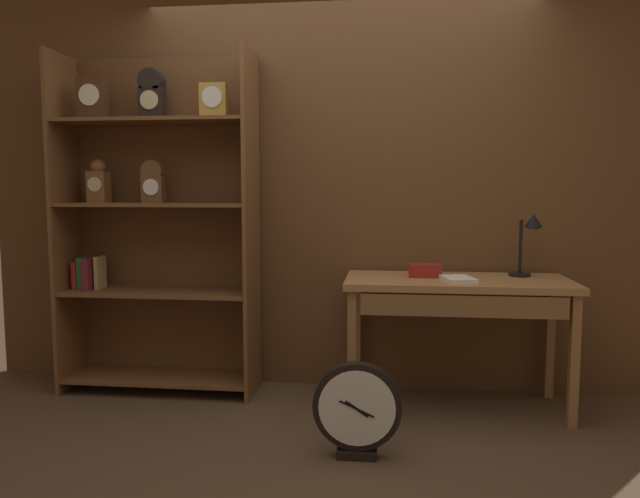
{
  "coord_description": "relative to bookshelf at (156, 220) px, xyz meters",
  "views": [
    {
      "loc": [
        0.33,
        -2.65,
        1.31
      ],
      "look_at": [
        -0.06,
        0.65,
        0.98
      ],
      "focal_mm": 33.39,
      "sensor_mm": 36.0,
      "label": 1
    }
  ],
  "objects": [
    {
      "name": "workbench",
      "position": [
        1.9,
        -0.16,
        -0.43
      ],
      "size": [
        1.31,
        0.59,
        0.78
      ],
      "color": "#9E6B3D",
      "rests_on": "ground"
    },
    {
      "name": "bookshelf",
      "position": [
        0.0,
        0.0,
        0.0
      ],
      "size": [
        1.25,
        0.4,
        2.17
      ],
      "color": "brown",
      "rests_on": "ground"
    },
    {
      "name": "round_clock_large",
      "position": [
        1.35,
        -0.88,
        -0.87
      ],
      "size": [
        0.44,
        0.11,
        0.48
      ],
      "color": "black",
      "rests_on": "ground"
    },
    {
      "name": "toolbox_small",
      "position": [
        1.72,
        -0.1,
        -0.29
      ],
      "size": [
        0.19,
        0.1,
        0.08
      ],
      "primitive_type": "cube",
      "color": "maroon",
      "rests_on": "workbench"
    },
    {
      "name": "back_wood_panel",
      "position": [
        1.17,
        0.22,
        0.19
      ],
      "size": [
        4.8,
        0.05,
        2.6
      ],
      "primitive_type": "cube",
      "color": "brown",
      "rests_on": "ground"
    },
    {
      "name": "open_repair_manual",
      "position": [
        1.9,
        -0.24,
        -0.32
      ],
      "size": [
        0.2,
        0.25,
        0.02
      ],
      "primitive_type": "cube",
      "rotation": [
        0.0,
        0.0,
        0.21
      ],
      "color": "silver",
      "rests_on": "workbench"
    },
    {
      "name": "desk_lamp",
      "position": [
        2.33,
        -0.02,
        -0.09
      ],
      "size": [
        0.19,
        0.18,
        0.4
      ],
      "color": "black",
      "rests_on": "workbench"
    },
    {
      "name": "ground_plane",
      "position": [
        1.17,
        -1.04,
        -1.11
      ],
      "size": [
        10.0,
        10.0,
        0.0
      ],
      "primitive_type": "plane",
      "color": "#4C3826"
    }
  ]
}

